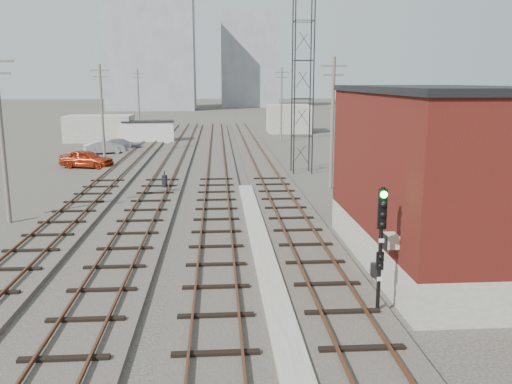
{
  "coord_description": "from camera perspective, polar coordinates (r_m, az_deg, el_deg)",
  "views": [
    {
      "loc": [
        -1.37,
        -8.83,
        7.44
      ],
      "look_at": [
        0.44,
        16.51,
        2.2
      ],
      "focal_mm": 38.0,
      "sensor_mm": 36.0,
      "label": 1
    }
  ],
  "objects": [
    {
      "name": "lattice_tower",
      "position": [
        44.36,
        4.94,
        11.69
      ],
      "size": [
        1.6,
        1.6,
        15.0
      ],
      "color": "black",
      "rests_on": "ground"
    },
    {
      "name": "switch_stand",
      "position": [
        37.92,
        -9.59,
        1.07
      ],
      "size": [
        0.37,
        0.37,
        1.23
      ],
      "rotation": [
        0.0,
        0.0,
        -0.37
      ],
      "color": "black",
      "rests_on": "ground"
    },
    {
      "name": "utility_pole_left_a",
      "position": [
        31.02,
        -25.22,
        5.67
      ],
      "size": [
        1.8,
        0.24,
        9.0
      ],
      "color": "#595147",
      "rests_on": "ground"
    },
    {
      "name": "brick_building",
      "position": [
        22.95,
        18.72,
        1.48
      ],
      "size": [
        6.54,
        12.2,
        7.22
      ],
      "color": "gray",
      "rests_on": "ground"
    },
    {
      "name": "utility_pole_right_a",
      "position": [
        37.75,
        8.04,
        7.53
      ],
      "size": [
        1.8,
        0.24,
        9.0
      ],
      "color": "#595147",
      "rests_on": "ground"
    },
    {
      "name": "platform_curb",
      "position": [
        24.04,
        0.58,
        -6.04
      ],
      "size": [
        0.9,
        28.0,
        0.26
      ],
      "primitive_type": "cube",
      "color": "gray",
      "rests_on": "ground"
    },
    {
      "name": "car_silver",
      "position": [
        58.38,
        -15.68,
        4.57
      ],
      "size": [
        4.36,
        2.74,
        1.36
      ],
      "primitive_type": "imported",
      "rotation": [
        0.0,
        0.0,
        1.91
      ],
      "color": "#97999E",
      "rests_on": "ground"
    },
    {
      "name": "utility_pole_right_b",
      "position": [
        67.34,
        2.68,
        9.39
      ],
      "size": [
        1.8,
        0.24,
        9.0
      ],
      "color": "#595147",
      "rests_on": "ground"
    },
    {
      "name": "site_trailer",
      "position": [
        67.72,
        -11.25,
        6.25
      ],
      "size": [
        6.48,
        3.26,
        2.64
      ],
      "rotation": [
        0.0,
        0.0,
        0.09
      ],
      "color": "silver",
      "rests_on": "ground"
    },
    {
      "name": "track_mid_left",
      "position": [
        48.56,
        -8.91,
        2.83
      ],
      "size": [
        3.2,
        90.0,
        0.39
      ],
      "color": "#332D28",
      "rests_on": "ground"
    },
    {
      "name": "ground",
      "position": [
        69.24,
        -2.93,
        5.47
      ],
      "size": [
        320.0,
        320.0,
        0.0
      ],
      "primitive_type": "plane",
      "color": "#282621",
      "rests_on": "ground"
    },
    {
      "name": "track_mid_right",
      "position": [
        48.39,
        -4.18,
        2.91
      ],
      "size": [
        3.2,
        90.0,
        0.39
      ],
      "color": "#332D28",
      "rests_on": "ground"
    },
    {
      "name": "track_left",
      "position": [
        49.07,
        -13.58,
        2.73
      ],
      "size": [
        3.2,
        90.0,
        0.39
      ],
      "color": "#332D28",
      "rests_on": "ground"
    },
    {
      "name": "apartment_left",
      "position": [
        144.98,
        -11.0,
        14.44
      ],
      "size": [
        22.0,
        14.0,
        30.0
      ],
      "primitive_type": "cube",
      "color": "gray",
      "rests_on": "ground"
    },
    {
      "name": "car_grey",
      "position": [
        61.38,
        -13.93,
        4.91
      ],
      "size": [
        4.31,
        2.19,
        1.2
      ],
      "primitive_type": "imported",
      "rotation": [
        0.0,
        0.0,
        1.7
      ],
      "color": "gray",
      "rests_on": "ground"
    },
    {
      "name": "shed_left",
      "position": [
        70.61,
        -16.12,
        6.46
      ],
      "size": [
        8.0,
        5.0,
        3.2
      ],
      "primitive_type": "cube",
      "color": "gray",
      "rests_on": "ground"
    },
    {
      "name": "utility_pole_left_b",
      "position": [
        55.03,
        -15.91,
        8.46
      ],
      "size": [
        1.8,
        0.24,
        9.0
      ],
      "color": "#595147",
      "rests_on": "ground"
    },
    {
      "name": "shed_right",
      "position": [
        79.69,
        3.45,
        7.72
      ],
      "size": [
        6.0,
        6.0,
        4.0
      ],
      "primitive_type": "cube",
      "color": "gray",
      "rests_on": "ground"
    },
    {
      "name": "car_red",
      "position": [
        49.29,
        -17.4,
        3.35
      ],
      "size": [
        4.89,
        2.95,
        1.56
      ],
      "primitive_type": "imported",
      "rotation": [
        0.0,
        0.0,
        1.31
      ],
      "color": "#9C270E",
      "rests_on": "ground"
    },
    {
      "name": "apartment_right",
      "position": [
        159.2,
        -0.71,
        13.65
      ],
      "size": [
        16.0,
        12.0,
        26.0
      ],
      "primitive_type": "cube",
      "color": "gray",
      "rests_on": "ground"
    },
    {
      "name": "track_right",
      "position": [
        48.54,
        0.55,
        2.96
      ],
      "size": [
        3.2,
        90.0,
        0.39
      ],
      "color": "#332D28",
      "rests_on": "ground"
    },
    {
      "name": "signal_mast",
      "position": [
        17.47,
        13.02,
        -5.05
      ],
      "size": [
        0.4,
        0.42,
        4.22
      ],
      "color": "gray",
      "rests_on": "ground"
    },
    {
      "name": "utility_pole_left_c",
      "position": [
        79.65,
        -12.27,
        9.49
      ],
      "size": [
        1.8,
        0.24,
        9.0
      ],
      "color": "#595147",
      "rests_on": "ground"
    }
  ]
}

